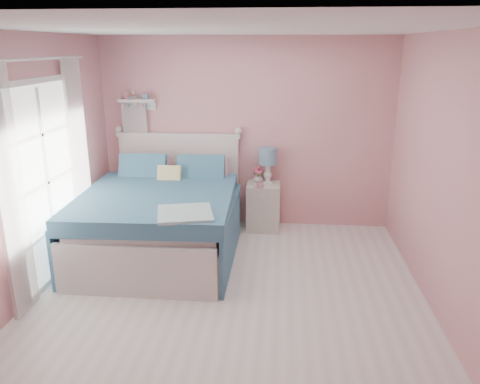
% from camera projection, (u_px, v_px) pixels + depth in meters
% --- Properties ---
extents(floor, '(4.50, 4.50, 0.00)m').
position_uv_depth(floor, '(228.00, 302.00, 4.71)').
color(floor, white).
rests_on(floor, ground).
extents(room_shell, '(4.50, 4.50, 4.50)m').
position_uv_depth(room_shell, '(227.00, 147.00, 4.23)').
color(room_shell, pink).
rests_on(room_shell, floor).
extents(bed, '(1.83, 2.27, 1.30)m').
position_uv_depth(bed, '(162.00, 220.00, 5.73)').
color(bed, silver).
rests_on(bed, floor).
extents(nightstand, '(0.45, 0.45, 0.65)m').
position_uv_depth(nightstand, '(263.00, 206.00, 6.49)').
color(nightstand, beige).
rests_on(nightstand, floor).
extents(table_lamp, '(0.24, 0.24, 0.49)m').
position_uv_depth(table_lamp, '(268.00, 159.00, 6.36)').
color(table_lamp, white).
rests_on(table_lamp, nightstand).
extents(vase, '(0.17, 0.17, 0.14)m').
position_uv_depth(vase, '(258.00, 178.00, 6.43)').
color(vase, silver).
rests_on(vase, nightstand).
extents(teacup, '(0.12, 0.12, 0.07)m').
position_uv_depth(teacup, '(260.00, 185.00, 6.24)').
color(teacup, '#D58F94').
rests_on(teacup, nightstand).
extents(roses, '(0.14, 0.11, 0.12)m').
position_uv_depth(roses, '(258.00, 171.00, 6.39)').
color(roses, '#CA456B').
rests_on(roses, vase).
extents(wall_shelf, '(0.50, 0.15, 0.25)m').
position_uv_depth(wall_shelf, '(137.00, 101.00, 6.40)').
color(wall_shelf, silver).
rests_on(wall_shelf, room_shell).
extents(hanging_dress, '(0.34, 0.03, 0.72)m').
position_uv_depth(hanging_dress, '(135.00, 126.00, 6.50)').
color(hanging_dress, white).
rests_on(hanging_dress, room_shell).
extents(french_door, '(0.04, 1.32, 2.16)m').
position_uv_depth(french_door, '(47.00, 183.00, 4.94)').
color(french_door, silver).
rests_on(french_door, floor).
extents(curtain_near, '(0.04, 0.40, 2.32)m').
position_uv_depth(curtain_near, '(10.00, 195.00, 4.20)').
color(curtain_near, white).
rests_on(curtain_near, floor).
extents(curtain_far, '(0.04, 0.40, 2.32)m').
position_uv_depth(curtain_far, '(80.00, 158.00, 5.61)').
color(curtain_far, white).
rests_on(curtain_far, floor).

